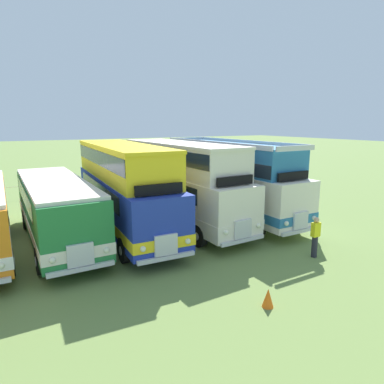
{
  "coord_description": "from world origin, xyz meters",
  "views": [
    {
      "loc": [
        -0.38,
        -16.28,
        5.56
      ],
      "look_at": [
        8.66,
        -0.29,
        1.77
      ],
      "focal_mm": 31.72,
      "sensor_mm": 36.0,
      "label": 1
    }
  ],
  "objects_px": {
    "bus_fifth_in_row": "(56,206)",
    "bus_sixth_in_row": "(124,185)",
    "bus_eighth_in_row": "(228,177)",
    "cone_mid_row": "(268,298)",
    "bus_seventh_in_row": "(181,180)",
    "marshal_person": "(315,237)"
  },
  "relations": [
    {
      "from": "bus_fifth_in_row",
      "to": "bus_sixth_in_row",
      "type": "xyz_separation_m",
      "value": [
        3.25,
        -0.15,
        0.72
      ]
    },
    {
      "from": "bus_fifth_in_row",
      "to": "bus_eighth_in_row",
      "type": "height_order",
      "value": "bus_eighth_in_row"
    },
    {
      "from": "cone_mid_row",
      "to": "bus_fifth_in_row",
      "type": "bearing_deg",
      "value": 116.81
    },
    {
      "from": "bus_seventh_in_row",
      "to": "bus_eighth_in_row",
      "type": "height_order",
      "value": "bus_eighth_in_row"
    },
    {
      "from": "bus_seventh_in_row",
      "to": "marshal_person",
      "type": "relative_size",
      "value": 6.03
    },
    {
      "from": "bus_seventh_in_row",
      "to": "bus_eighth_in_row",
      "type": "relative_size",
      "value": 0.92
    },
    {
      "from": "bus_seventh_in_row",
      "to": "bus_fifth_in_row",
      "type": "bearing_deg",
      "value": 178.34
    },
    {
      "from": "bus_seventh_in_row",
      "to": "bus_eighth_in_row",
      "type": "bearing_deg",
      "value": 2.84
    },
    {
      "from": "bus_sixth_in_row",
      "to": "marshal_person",
      "type": "bearing_deg",
      "value": -50.49
    },
    {
      "from": "bus_fifth_in_row",
      "to": "marshal_person",
      "type": "relative_size",
      "value": 5.79
    },
    {
      "from": "bus_eighth_in_row",
      "to": "marshal_person",
      "type": "distance_m",
      "value": 7.37
    },
    {
      "from": "bus_seventh_in_row",
      "to": "bus_eighth_in_row",
      "type": "xyz_separation_m",
      "value": [
        3.25,
        0.16,
        -0.11
      ]
    },
    {
      "from": "bus_eighth_in_row",
      "to": "marshal_person",
      "type": "bearing_deg",
      "value": -95.13
    },
    {
      "from": "bus_sixth_in_row",
      "to": "cone_mid_row",
      "type": "height_order",
      "value": "bus_sixth_in_row"
    },
    {
      "from": "bus_fifth_in_row",
      "to": "bus_sixth_in_row",
      "type": "bearing_deg",
      "value": -2.56
    },
    {
      "from": "bus_seventh_in_row",
      "to": "cone_mid_row",
      "type": "height_order",
      "value": "bus_seventh_in_row"
    },
    {
      "from": "bus_eighth_in_row",
      "to": "cone_mid_row",
      "type": "bearing_deg",
      "value": -118.57
    },
    {
      "from": "bus_seventh_in_row",
      "to": "cone_mid_row",
      "type": "distance_m",
      "value": 9.52
    },
    {
      "from": "bus_fifth_in_row",
      "to": "cone_mid_row",
      "type": "distance_m",
      "value": 10.5
    },
    {
      "from": "bus_sixth_in_row",
      "to": "marshal_person",
      "type": "distance_m",
      "value": 9.31
    },
    {
      "from": "cone_mid_row",
      "to": "bus_eighth_in_row",
      "type": "bearing_deg",
      "value": 61.43
    },
    {
      "from": "bus_eighth_in_row",
      "to": "bus_sixth_in_row",
      "type": "bearing_deg",
      "value": -178.95
    }
  ]
}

